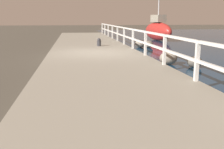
{
  "coord_description": "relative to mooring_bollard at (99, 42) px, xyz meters",
  "views": [
    {
      "loc": [
        -1.06,
        -12.6,
        1.88
      ],
      "look_at": [
        0.44,
        -2.6,
        -0.3
      ],
      "focal_mm": 42.0,
      "sensor_mm": 36.0,
      "label": 1
    }
  ],
  "objects": [
    {
      "name": "dock_walkway",
      "position": [
        -0.49,
        -3.05,
        -0.35
      ],
      "size": [
        4.5,
        36.0,
        0.24
      ],
      "color": "gray",
      "rests_on": "ground"
    },
    {
      "name": "railing",
      "position": [
        1.65,
        -3.05,
        0.5
      ],
      "size": [
        0.1,
        32.5,
        1.08
      ],
      "color": "white",
      "rests_on": "dock_walkway"
    },
    {
      "name": "boulder_far_strip",
      "position": [
        3.1,
        -6.22,
        -0.25
      ],
      "size": [
        0.58,
        0.53,
        0.44
      ],
      "color": "#666056",
      "rests_on": "ground"
    },
    {
      "name": "boulder_upstream",
      "position": [
        2.74,
        0.82,
        -0.22
      ],
      "size": [
        0.66,
        0.6,
        0.5
      ],
      "color": "gray",
      "rests_on": "ground"
    },
    {
      "name": "sailboat_red",
      "position": [
        5.68,
        6.18,
        0.41
      ],
      "size": [
        1.92,
        4.15,
        6.81
      ],
      "rotation": [
        0.0,
        0.0,
        0.2
      ],
      "color": "red",
      "rests_on": "water_surface"
    },
    {
      "name": "ground_plane",
      "position": [
        -0.49,
        -3.05,
        -0.47
      ],
      "size": [
        120.0,
        120.0,
        0.0
      ],
      "primitive_type": "plane",
      "color": "#4C473D"
    },
    {
      "name": "mooring_bollard",
      "position": [
        0.0,
        0.0,
        0.0
      ],
      "size": [
        0.24,
        0.24,
        0.47
      ],
      "color": "#333338",
      "rests_on": "dock_walkway"
    },
    {
      "name": "boulder_water_edge",
      "position": [
        2.32,
        -5.46,
        -0.2
      ],
      "size": [
        0.73,
        0.66,
        0.55
      ],
      "color": "gray",
      "rests_on": "ground"
    },
    {
      "name": "boulder_near_dock",
      "position": [
        3.24,
        0.65,
        -0.24
      ],
      "size": [
        0.62,
        0.55,
        0.46
      ],
      "color": "slate",
      "rests_on": "ground"
    }
  ]
}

